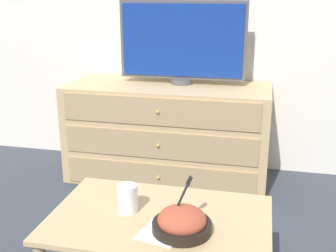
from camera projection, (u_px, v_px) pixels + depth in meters
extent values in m
plane|color=#383D47|center=(174.00, 161.00, 3.18)|extent=(12.00, 12.00, 0.00)
cube|color=tan|center=(168.00, 132.00, 2.82)|extent=(1.32, 0.51, 0.64)
cube|color=tan|center=(158.00, 177.00, 2.64)|extent=(1.21, 0.01, 0.17)
sphere|color=tan|center=(158.00, 178.00, 2.64)|extent=(0.02, 0.02, 0.02)
cube|color=tan|center=(158.00, 145.00, 2.58)|extent=(1.21, 0.01, 0.17)
sphere|color=tan|center=(158.00, 146.00, 2.57)|extent=(0.02, 0.02, 0.02)
cube|color=tan|center=(158.00, 112.00, 2.51)|extent=(1.21, 0.01, 0.17)
sphere|color=tan|center=(158.00, 112.00, 2.51)|extent=(0.02, 0.02, 0.02)
cylinder|color=#515156|center=(182.00, 81.00, 2.76)|extent=(0.14, 0.14, 0.03)
cube|color=#515156|center=(182.00, 40.00, 2.69)|extent=(0.82, 0.04, 0.50)
cube|color=navy|center=(182.00, 41.00, 2.67)|extent=(0.78, 0.01, 0.46)
cube|color=tan|center=(160.00, 219.00, 1.64)|extent=(0.86, 0.55, 0.02)
cylinder|color=tan|center=(92.00, 220.00, 2.00)|extent=(0.04, 0.04, 0.36)
cylinder|color=tan|center=(260.00, 241.00, 1.84)|extent=(0.04, 0.04, 0.36)
cylinder|color=black|center=(182.00, 227.00, 1.53)|extent=(0.22, 0.22, 0.04)
ellipsoid|color=#AD4C33|center=(182.00, 220.00, 1.53)|extent=(0.18, 0.18, 0.09)
cube|color=black|center=(179.00, 202.00, 1.53)|extent=(0.07, 0.05, 0.16)
cube|color=black|center=(189.00, 181.00, 1.52)|extent=(0.03, 0.03, 0.03)
cylinder|color=#9E6638|center=(128.00, 203.00, 1.67)|extent=(0.07, 0.07, 0.07)
cylinder|color=white|center=(128.00, 199.00, 1.66)|extent=(0.08, 0.08, 0.11)
cube|color=white|center=(161.00, 233.00, 1.52)|extent=(0.17, 0.17, 0.00)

